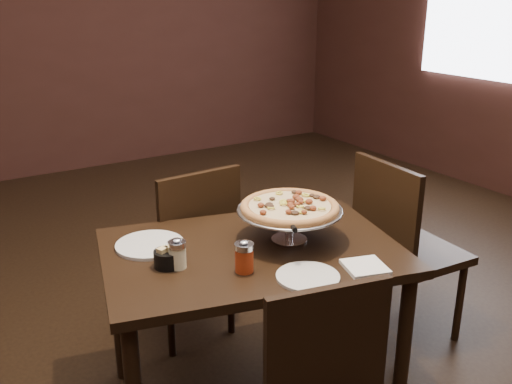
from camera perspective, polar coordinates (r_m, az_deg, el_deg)
room at (r=2.05m, az=0.90°, el=14.55°), size 6.04×7.04×2.84m
dining_table at (r=2.16m, az=-0.42°, el=-7.75°), size 1.23×0.97×0.68m
pizza_stand at (r=2.14m, az=3.39°, el=-1.55°), size 0.40×0.40×0.17m
parmesan_shaker at (r=1.98m, az=-7.87°, el=-6.15°), size 0.06×0.06×0.11m
pepper_flake_shaker at (r=1.93m, az=-1.18°, el=-6.48°), size 0.07×0.07×0.12m
packet_caddy at (r=2.00m, az=-8.84°, el=-6.53°), size 0.10×0.10×0.07m
napkin_stack at (r=2.00m, az=10.85°, el=-7.39°), size 0.17×0.17×0.01m
plate_left at (r=2.17m, az=-10.57°, el=-5.21°), size 0.25×0.25×0.01m
plate_near at (r=1.92m, az=5.20°, el=-8.44°), size 0.21×0.21×0.01m
serving_spatula at (r=1.99m, az=3.56°, el=-3.29°), size 0.15×0.15×0.02m
chair_far at (r=2.65m, az=-6.65°, el=-5.46°), size 0.42×0.42×0.85m
chair_side at (r=2.70m, az=14.34°, el=-5.07°), size 0.44×0.44×0.89m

